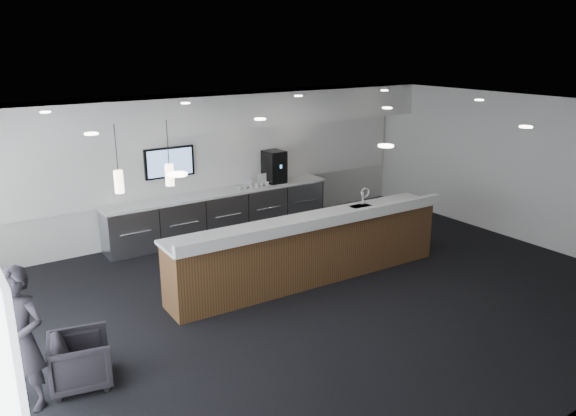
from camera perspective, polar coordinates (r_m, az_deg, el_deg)
ground at (r=9.38m, az=3.76°, el=-8.71°), size 10.00×10.00×0.00m
ceiling at (r=8.54m, az=4.14°, el=9.80°), size 10.00×8.00×0.02m
back_wall at (r=12.15m, az=-7.72°, el=4.55°), size 10.00×0.02×3.00m
right_wall at (r=12.47m, az=22.45°, el=3.75°), size 0.02×8.00×3.00m
soffit_bulkhead at (r=11.57m, az=-6.93°, el=9.75°), size 10.00×0.90×0.70m
alcove_panel at (r=12.11m, az=-7.67°, el=4.99°), size 9.80×0.06×1.40m
back_credenza at (r=12.10m, az=-6.77°, el=-0.48°), size 5.06×0.66×0.95m
wall_tv at (r=11.64m, az=-11.96°, el=4.56°), size 1.05×0.08×0.62m
pendant_left at (r=8.19m, az=-12.94°, el=3.79°), size 0.12×0.12×0.30m
pendant_right at (r=7.97m, az=-17.62°, el=3.09°), size 0.12×0.12×0.30m
ceiling_can_lights at (r=8.55m, az=4.14°, el=9.60°), size 7.00×5.00×0.02m
service_counter at (r=9.69m, az=2.30°, el=-4.14°), size 5.23×1.00×1.49m
coffee_machine at (r=12.59m, az=-1.42°, el=4.22°), size 0.43×0.55×0.72m
info_sign_left at (r=12.17m, az=-4.17°, el=2.60°), size 0.18×0.06×0.25m
info_sign_right at (r=12.34m, az=-2.64°, el=2.89°), size 0.20×0.02×0.27m
armchair at (r=7.42m, az=-20.31°, el=-14.31°), size 0.84×0.82×0.64m
lounge_guest at (r=7.01m, az=-25.51°, el=-11.96°), size 0.72×0.73×1.69m
cup_0 at (r=12.52m, az=-1.05°, el=2.66°), size 0.09×0.09×0.08m
cup_1 at (r=12.44m, az=-1.59°, el=2.57°), size 0.12×0.12×0.08m
cup_2 at (r=12.37m, az=-2.14°, el=2.48°), size 0.11×0.11×0.08m
cup_3 at (r=12.30m, az=-2.69°, el=2.39°), size 0.11×0.11×0.08m
cup_4 at (r=12.23m, az=-3.25°, el=2.30°), size 0.12×0.12×0.08m
cup_5 at (r=12.16m, az=-3.82°, el=2.21°), size 0.10×0.10×0.08m
cup_6 at (r=12.09m, az=-4.39°, el=2.12°), size 0.12×0.12×0.08m
cup_7 at (r=12.03m, az=-4.97°, el=2.02°), size 0.10×0.10×0.08m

